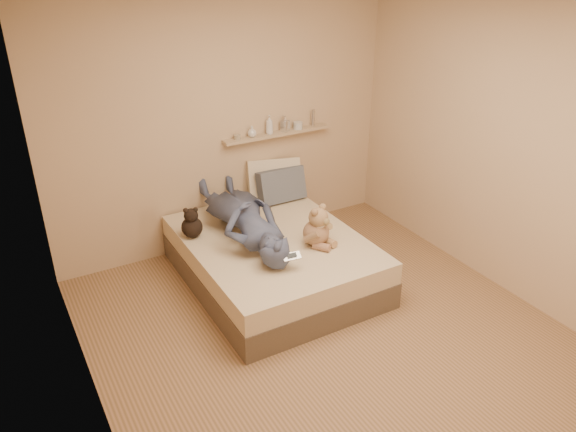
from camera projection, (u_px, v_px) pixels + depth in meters
room at (333, 189)px, 4.04m from camera, size 3.80×3.80×3.80m
bed at (273, 259)px, 5.25m from camera, size 1.50×1.90×0.45m
game_console at (292, 256)px, 4.59m from camera, size 0.16×0.08×0.05m
teddy_bear at (318, 229)px, 4.96m from camera, size 0.31×0.32×0.39m
dark_plush at (192, 224)px, 5.11m from camera, size 0.20×0.20×0.30m
pillow_cream at (274, 178)px, 5.90m from camera, size 0.61×0.43×0.43m
pillow_grey at (281, 185)px, 5.81m from camera, size 0.50×0.23×0.36m
person at (243, 217)px, 5.13m from camera, size 0.66×1.58×0.37m
wall_shelf at (277, 134)px, 5.80m from camera, size 1.20×0.12×0.03m
shelf_bottles at (275, 126)px, 5.75m from camera, size 0.94×0.12×0.20m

